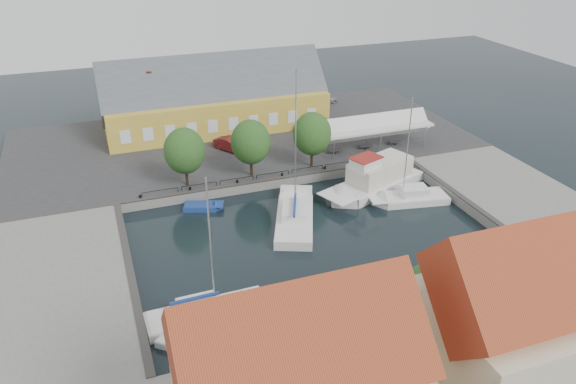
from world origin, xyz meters
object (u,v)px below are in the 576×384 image
at_px(warehouse, 210,102).
at_px(car_silver, 325,99).
at_px(launch_sw, 191,346).
at_px(launch_nw, 203,208).
at_px(center_sailboat, 295,218).
at_px(east_boat_a, 410,199).
at_px(west_boat_d, 204,315).
at_px(tent_canopy, 374,127).
at_px(car_red, 232,145).
at_px(trawler, 375,181).

bearing_deg(warehouse, car_silver, 11.97).
distance_m(car_silver, launch_sw, 51.81).
xyz_separation_m(car_silver, launch_nw, (-23.64, -23.92, -1.55)).
relative_size(center_sailboat, east_boat_a, 1.29).
bearing_deg(warehouse, center_sailboat, -85.35).
height_order(west_boat_d, launch_sw, west_boat_d).
bearing_deg(launch_nw, warehouse, 74.27).
distance_m(warehouse, launch_nw, 21.34).
xyz_separation_m(east_boat_a, west_boat_d, (-23.81, -10.77, 0.01)).
relative_size(tent_canopy, west_boat_d, 1.18).
bearing_deg(east_boat_a, car_red, 130.01).
distance_m(launch_sw, launch_nw, 19.86).
bearing_deg(launch_sw, car_red, 69.92).
bearing_deg(car_red, trawler, -80.20).
xyz_separation_m(center_sailboat, launch_nw, (-7.75, 5.54, -0.27)).
distance_m(car_red, west_boat_d, 29.33).
xyz_separation_m(warehouse, car_silver, (17.97, 3.81, -2.79)).
relative_size(car_red, east_boat_a, 0.41).
distance_m(car_red, east_boat_a, 22.11).
xyz_separation_m(tent_canopy, car_red, (-16.19, 4.84, -1.89)).
height_order(tent_canopy, car_red, tent_canopy).
bearing_deg(launch_nw, car_silver, 45.35).
distance_m(warehouse, trawler, 25.69).
bearing_deg(car_silver, east_boat_a, 163.49).
distance_m(car_red, launch_sw, 32.33).
distance_m(east_boat_a, launch_nw, 21.07).
bearing_deg(car_silver, launch_sw, 136.41).
bearing_deg(car_red, car_silver, 3.25).
relative_size(tent_canopy, trawler, 1.07).
bearing_deg(launch_sw, trawler, 36.50).
xyz_separation_m(car_red, trawler, (12.13, -13.15, -0.77)).
bearing_deg(launch_sw, car_silver, 56.42).
bearing_deg(center_sailboat, car_silver, 61.67).
xyz_separation_m(east_boat_a, launch_sw, (-25.26, -13.43, -0.17)).
height_order(warehouse, car_red, warehouse).
relative_size(tent_canopy, car_silver, 3.74).
height_order(car_red, center_sailboat, center_sailboat).
distance_m(car_silver, car_red, 21.75).
relative_size(west_boat_d, launch_sw, 2.41).
bearing_deg(car_red, warehouse, 59.72).
bearing_deg(trawler, warehouse, 119.50).
bearing_deg(west_boat_d, launch_sw, -118.55).
distance_m(tent_canopy, east_boat_a, 12.69).
relative_size(tent_canopy, east_boat_a, 1.20).
relative_size(center_sailboat, launch_nw, 3.57).
xyz_separation_m(car_silver, car_red, (-17.56, -12.82, 0.16)).
xyz_separation_m(tent_canopy, launch_nw, (-22.26, -6.26, -3.59)).
height_order(warehouse, center_sailboat, center_sailboat).
relative_size(car_silver, trawler, 0.29).
xyz_separation_m(warehouse, tent_canopy, (16.60, -13.86, -0.74)).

